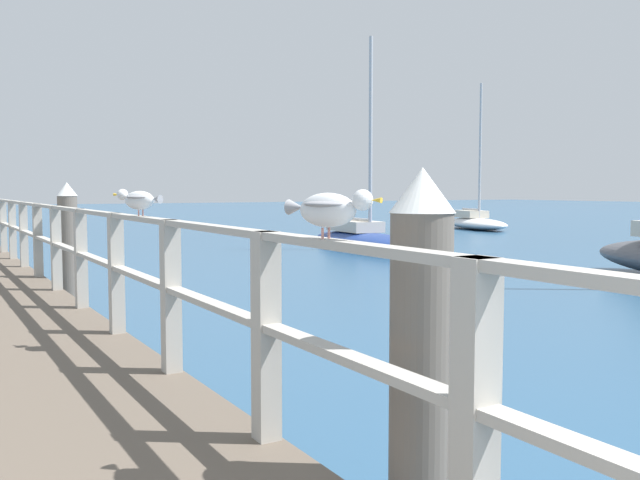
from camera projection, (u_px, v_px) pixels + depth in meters
name	position (u px, v px, depth m)	size (l,w,h in m)	color
pier_railing	(56.00, 238.00, 8.97)	(0.12, 18.79, 1.09)	#B2ADA3
dock_piling_near	(421.00, 364.00, 3.11)	(0.29, 0.29, 1.77)	#6B6056
dock_piling_far	(68.00, 242.00, 10.27)	(0.29, 0.29, 1.77)	#6B6056
seagull_foreground	(329.00, 208.00, 3.01)	(0.26, 0.45, 0.21)	white
seagull_background	(139.00, 199.00, 5.55)	(0.30, 0.42, 0.21)	white
boat_1	(364.00, 238.00, 19.33)	(2.13, 5.51, 5.74)	navy
boat_3	(476.00, 221.00, 28.86)	(2.76, 4.75, 5.93)	white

